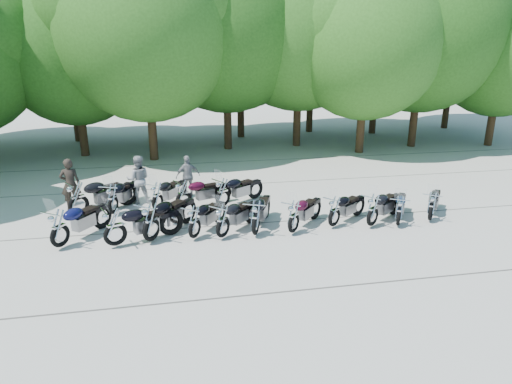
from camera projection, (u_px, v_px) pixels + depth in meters
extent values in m
plane|color=#A9A398|center=(265.00, 241.00, 13.85)|extent=(90.00, 90.00, 0.00)
cylinder|color=#3A2614|center=(82.00, 125.00, 24.08)|extent=(0.44, 0.44, 3.31)
sphere|color=#286319|center=(73.00, 52.00, 22.95)|extent=(7.31, 7.31, 7.31)
cylinder|color=#3A2614|center=(152.00, 122.00, 23.13)|extent=(0.44, 0.44, 3.93)
sphere|color=#357721|center=(145.00, 31.00, 21.79)|extent=(8.70, 8.70, 8.70)
cylinder|color=#3A2614|center=(228.00, 113.00, 25.55)|extent=(0.44, 0.44, 4.13)
sphere|color=#286319|center=(226.00, 26.00, 24.14)|extent=(9.13, 9.13, 9.13)
cylinder|color=#3A2614|center=(297.00, 111.00, 26.37)|extent=(0.44, 0.44, 4.09)
sphere|color=#357721|center=(300.00, 28.00, 24.98)|extent=(9.04, 9.04, 9.04)
cylinder|color=#3A2614|center=(361.00, 120.00, 24.73)|extent=(0.44, 0.44, 3.62)
sphere|color=#357721|center=(367.00, 42.00, 23.49)|extent=(8.00, 8.00, 8.00)
cylinder|color=#3A2614|center=(414.00, 112.00, 26.21)|extent=(0.44, 0.44, 3.98)
sphere|color=#286319|center=(423.00, 31.00, 24.85)|extent=(8.79, 8.79, 8.79)
cylinder|color=#3A2614|center=(492.00, 116.00, 26.56)|extent=(0.44, 0.44, 3.41)
sphere|color=#286319|center=(503.00, 49.00, 25.40)|extent=(7.53, 7.53, 7.53)
cylinder|color=#3A2614|center=(76.00, 112.00, 27.73)|extent=(0.44, 0.44, 3.52)
sphere|color=#357721|center=(68.00, 45.00, 26.53)|extent=(7.78, 7.78, 7.78)
cylinder|color=#3A2614|center=(151.00, 113.00, 28.03)|extent=(0.44, 0.44, 3.42)
sphere|color=#286319|center=(147.00, 48.00, 26.86)|extent=(7.56, 7.56, 7.56)
cylinder|color=#3A2614|center=(241.00, 109.00, 29.02)|extent=(0.44, 0.44, 3.56)
sphere|color=#286319|center=(240.00, 44.00, 27.80)|extent=(7.88, 7.88, 7.88)
cylinder|color=#3A2614|center=(310.00, 104.00, 30.78)|extent=(0.44, 0.44, 3.76)
sphere|color=#286319|center=(312.00, 39.00, 29.50)|extent=(8.31, 8.31, 8.31)
cylinder|color=#3A2614|center=(374.00, 106.00, 30.21)|extent=(0.44, 0.44, 3.63)
sphere|color=#357721|center=(379.00, 42.00, 28.97)|extent=(8.02, 8.02, 8.02)
cylinder|color=#3A2614|center=(448.00, 97.00, 31.99)|extent=(0.44, 0.44, 4.37)
sphere|color=#286319|center=(457.00, 24.00, 30.50)|extent=(9.67, 9.67, 9.67)
imported|color=black|center=(70.00, 184.00, 16.27)|extent=(0.72, 0.50, 1.89)
imported|color=#959698|center=(138.00, 179.00, 17.00)|extent=(0.89, 0.69, 1.82)
imported|color=gray|center=(188.00, 176.00, 17.76)|extent=(1.02, 0.59, 1.63)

